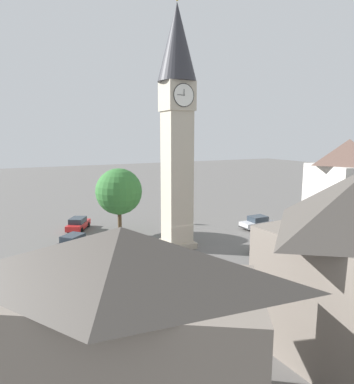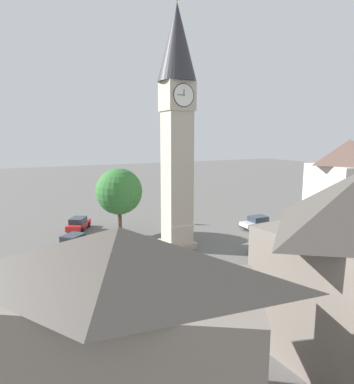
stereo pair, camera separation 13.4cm
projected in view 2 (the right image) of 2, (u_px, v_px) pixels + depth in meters
ground_plane at (177, 247)px, 34.56m from camera, size 200.00×200.00×0.00m
clock_tower at (177, 108)px, 32.31m from camera, size 3.68×3.68×23.41m
car_blue_kerb at (79, 224)px, 40.53m from camera, size 3.52×4.42×1.53m
car_silver_kerb at (194, 270)px, 26.49m from camera, size 4.43×3.45×1.53m
car_red_corner at (72, 243)px, 33.40m from camera, size 4.17×4.04×1.53m
car_white_side at (274, 246)px, 32.23m from camera, size 4.46×3.09×1.53m
car_black_far at (257, 222)px, 41.11m from camera, size 4.16×1.88×1.53m
pedestrian at (185, 216)px, 43.13m from camera, size 0.25×0.56×1.69m
tree at (119, 192)px, 37.88m from camera, size 5.17×5.17×7.58m
building_terrace_right at (121, 322)px, 13.20m from camera, size 12.05×10.30×7.81m
building_corner_back at (346, 186)px, 38.19m from camera, size 8.11×8.72×10.77m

